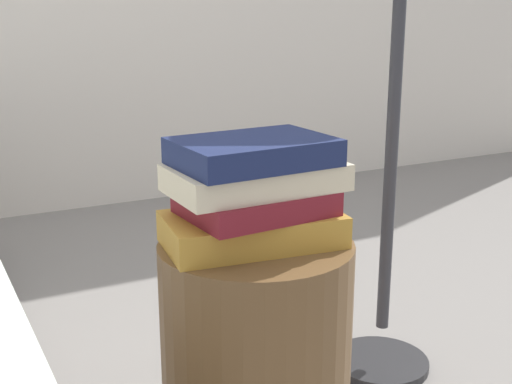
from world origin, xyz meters
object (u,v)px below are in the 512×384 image
book_ochre (253,229)px  book_maroon (254,202)px  book_cream (257,178)px  book_navy (252,151)px  side_table (256,369)px

book_ochre → book_maroon: 0.05m
book_maroon → book_cream: (0.00, -0.00, 0.04)m
book_maroon → book_navy: bearing=124.0°
book_ochre → book_maroon: size_ratio=1.25×
book_cream → side_table: bearing=137.9°
book_maroon → book_cream: size_ratio=0.82×
book_cream → book_navy: 0.05m
book_cream → book_navy: (-0.01, 0.01, 0.04)m
book_cream → book_navy: book_navy is taller
book_maroon → book_cream: bearing=-37.3°
side_table → book_cream: bearing=-40.6°
book_ochre → book_cream: 0.09m
side_table → book_maroon: 0.31m
side_table → book_cream: book_cream is taller
book_maroon → book_cream: book_cream is taller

